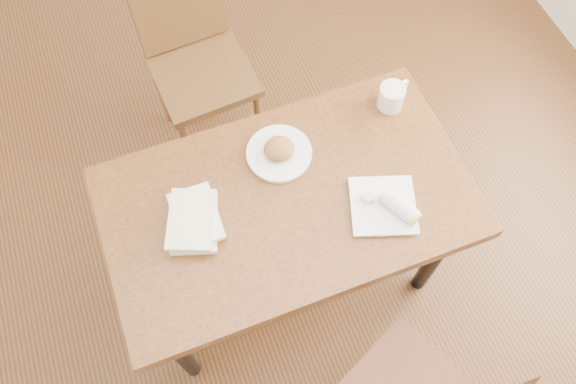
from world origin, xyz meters
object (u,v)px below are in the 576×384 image
object	(u,v)px
book_stack	(194,220)
table	(288,209)
chair_far	(194,51)
plate_scone	(279,152)
coffee_mug	(392,96)
plate_burrito	(388,206)

from	to	relation	value
book_stack	table	bearing A→B (deg)	-4.41
chair_far	plate_scone	size ratio (longest dim) A/B	4.06
plate_scone	coffee_mug	size ratio (longest dim) A/B	1.71
table	plate_burrito	size ratio (longest dim) A/B	4.52
plate_scone	chair_far	bearing A→B (deg)	99.50
plate_scone	plate_burrito	world-z (taller)	same
plate_burrito	book_stack	bearing A→B (deg)	163.88
coffee_mug	plate_burrito	size ratio (longest dim) A/B	0.49
chair_far	book_stack	bearing A→B (deg)	-104.44
table	plate_burrito	world-z (taller)	plate_burrito
table	book_stack	distance (m)	0.35
plate_scone	coffee_mug	bearing A→B (deg)	7.55
plate_burrito	book_stack	xyz separation A→B (m)	(-0.63, 0.18, 0.01)
coffee_mug	book_stack	distance (m)	0.85
chair_far	coffee_mug	size ratio (longest dim) A/B	6.94
coffee_mug	book_stack	bearing A→B (deg)	-165.72
coffee_mug	plate_burrito	world-z (taller)	coffee_mug
table	coffee_mug	bearing A→B (deg)	25.17
plate_burrito	coffee_mug	bearing A→B (deg)	63.04
chair_far	coffee_mug	distance (m)	0.94
table	chair_far	bearing A→B (deg)	95.76
chair_far	coffee_mug	world-z (taller)	chair_far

